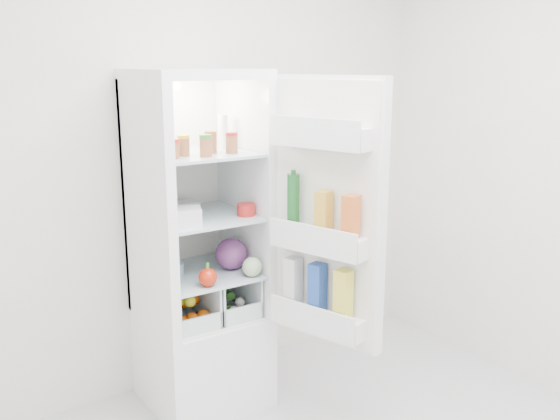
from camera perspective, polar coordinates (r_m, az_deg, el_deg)
room_walls at (r=2.32m, az=10.29°, el=7.22°), size 3.02×3.02×2.61m
refrigerator at (r=3.43m, az=-7.60°, el=-6.64°), size 0.60×0.60×1.80m
shelf_low at (r=3.35m, az=-7.16°, el=-5.75°), size 0.49×0.53×0.01m
shelf_mid at (r=3.26m, az=-7.32°, el=-0.60°), size 0.49×0.53×0.02m
shelf_top at (r=3.20m, az=-7.49°, el=5.14°), size 0.49×0.53×0.02m
crisper_left at (r=3.35m, az=-8.99°, el=-8.21°), size 0.23×0.46×0.22m
crisper_right at (r=3.45m, az=-5.27°, el=-7.44°), size 0.23×0.46×0.22m
condiment_jars at (r=3.07m, az=-7.21°, el=5.76°), size 0.38×0.16×0.08m
squeeze_bottle at (r=3.31m, az=-5.21°, el=7.14°), size 0.06×0.06×0.18m
tub_white at (r=3.06m, az=-8.50°, el=-0.61°), size 0.17×0.17×0.09m
tin_red at (r=3.23m, az=-3.13°, el=0.04°), size 0.12×0.12×0.06m
foil_tray at (r=3.41m, az=-8.92°, el=0.41°), size 0.16×0.12×0.04m
red_cabbage at (r=3.35m, az=-4.49°, el=-4.02°), size 0.17×0.17×0.17m
bell_pepper at (r=3.12m, az=-6.62°, el=-6.13°), size 0.09×0.09×0.09m
mushroom_bowl at (r=3.31m, az=-10.04°, el=-5.38°), size 0.18×0.18×0.07m
salad_bag at (r=3.24m, az=-2.58°, el=-5.22°), size 0.10×0.10×0.10m
citrus_pile at (r=3.32m, az=-8.78°, el=-8.77°), size 0.20×0.31×0.16m
veg_pile at (r=3.47m, az=-5.16°, el=-8.16°), size 0.16×0.30×0.10m
fridge_door at (r=2.99m, az=4.22°, el=-0.97°), size 0.32×0.59×1.30m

